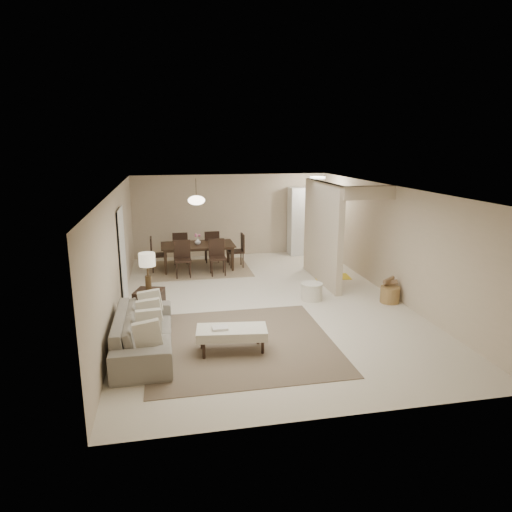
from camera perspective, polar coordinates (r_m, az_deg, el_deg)
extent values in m
plane|color=beige|center=(10.16, 0.72, -5.69)|extent=(9.00, 9.00, 0.00)
plane|color=white|center=(9.62, 0.77, 8.49)|extent=(9.00, 9.00, 0.00)
plane|color=#C2B093|center=(14.17, -3.04, 5.11)|extent=(6.00, 0.00, 6.00)
plane|color=#C2B093|center=(9.66, -16.94, 0.40)|extent=(0.00, 9.00, 9.00)
plane|color=#C2B093|center=(10.83, 16.48, 1.83)|extent=(0.00, 9.00, 9.00)
cube|color=#C2B093|center=(11.47, 8.28, 2.91)|extent=(0.15, 2.50, 2.50)
cube|color=black|center=(10.29, -16.38, -0.08)|extent=(0.04, 0.90, 2.04)
cube|color=white|center=(14.39, 6.50, 4.37)|extent=(1.20, 0.55, 2.10)
cylinder|color=white|center=(13.31, 7.71, 9.68)|extent=(0.44, 0.44, 0.05)
cube|color=brown|center=(8.14, -1.91, -10.77)|extent=(3.20, 3.20, 0.01)
imported|color=gray|center=(7.93, -13.86, -9.23)|extent=(2.34, 0.92, 0.68)
cube|color=#EDE6CF|center=(7.71, -3.05, -9.53)|extent=(1.22, 0.68, 0.16)
cylinder|color=black|center=(7.57, -6.53, -11.80)|extent=(0.05, 0.05, 0.26)
cylinder|color=black|center=(7.70, 0.84, -11.26)|extent=(0.05, 0.05, 0.26)
cylinder|color=black|center=(7.92, -6.78, -10.59)|extent=(0.05, 0.05, 0.26)
cylinder|color=black|center=(8.04, 0.25, -10.11)|extent=(0.05, 0.05, 0.26)
cube|color=black|center=(9.40, -13.16, -5.85)|extent=(0.65, 0.65, 0.57)
cylinder|color=#49351F|center=(9.27, -13.31, -3.31)|extent=(0.12, 0.12, 0.30)
cylinder|color=#49351F|center=(9.19, -13.40, -1.64)|extent=(0.03, 0.03, 0.26)
cylinder|color=beige|center=(9.14, -13.47, -0.43)|extent=(0.32, 0.32, 0.26)
cylinder|color=#EDE6CF|center=(10.29, 6.98, -4.43)|extent=(0.49, 0.49, 0.38)
cylinder|color=brown|center=(10.47, 16.39, -4.65)|extent=(0.51, 0.51, 0.36)
cube|color=#886D54|center=(12.83, -7.19, -1.60)|extent=(2.80, 2.10, 0.01)
imported|color=black|center=(12.74, -7.24, -0.10)|extent=(2.01, 1.14, 0.70)
imported|color=silver|center=(12.64, -7.30, 1.83)|extent=(0.21, 0.21, 0.17)
cube|color=yellow|center=(12.14, 9.44, -2.57)|extent=(0.99, 0.67, 0.01)
cylinder|color=#49351F|center=(12.42, -7.51, 8.43)|extent=(0.02, 0.02, 0.50)
ellipsoid|color=#FFEAC6|center=(12.46, -7.46, 6.92)|extent=(0.46, 0.46, 0.25)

